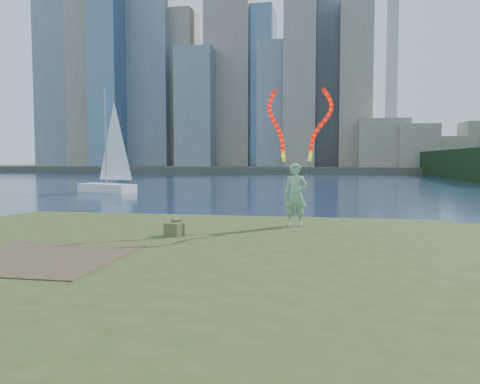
# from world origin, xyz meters

# --- Properties ---
(ground) EXTENTS (320.00, 320.00, 0.00)m
(ground) POSITION_xyz_m (0.00, 0.00, 0.00)
(ground) COLOR #19263F
(ground) RESTS_ON ground
(grassy_knoll) EXTENTS (20.00, 18.00, 0.80)m
(grassy_knoll) POSITION_xyz_m (0.00, -2.30, 0.34)
(grassy_knoll) COLOR #354318
(grassy_knoll) RESTS_ON ground
(dirt_patch) EXTENTS (3.20, 3.00, 0.02)m
(dirt_patch) POSITION_xyz_m (-2.20, -3.20, 0.81)
(dirt_patch) COLOR #47331E
(dirt_patch) RESTS_ON grassy_knoll
(far_shore) EXTENTS (320.00, 40.00, 1.20)m
(far_shore) POSITION_xyz_m (0.00, 95.00, 0.60)
(far_shore) COLOR #464133
(far_shore) RESTS_ON ground
(woman_with_ribbons) EXTENTS (2.10, 0.46, 4.12)m
(woman_with_ribbons) POSITION_xyz_m (2.35, 1.90, 2.20)
(woman_with_ribbons) COLOR #1C6E2B
(woman_with_ribbons) RESTS_ON grassy_knoll
(canvas_bag) EXTENTS (0.51, 0.57, 0.41)m
(canvas_bag) POSITION_xyz_m (-0.46, -0.27, 0.97)
(canvas_bag) COLOR #50542B
(canvas_bag) RESTS_ON grassy_knoll
(sailboat) EXTENTS (5.42, 3.50, 8.33)m
(sailboat) POSITION_xyz_m (-14.01, 24.07, 1.43)
(sailboat) COLOR white
(sailboat) RESTS_ON ground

